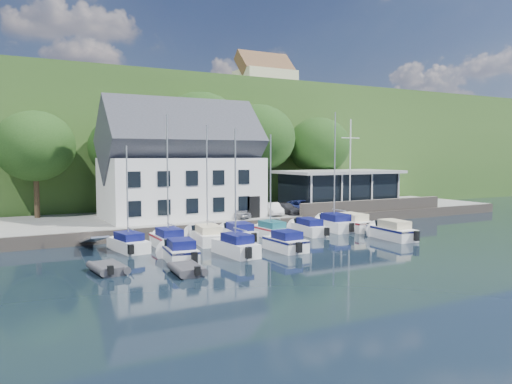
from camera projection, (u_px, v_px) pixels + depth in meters
ground at (354, 250)px, 35.70m from camera, size 180.00×180.00×0.00m
quay at (243, 217)px, 51.02m from camera, size 60.00×13.00×1.00m
quay_face at (276, 224)px, 45.31m from camera, size 60.00×0.30×1.00m
hillside at (131, 148)px, 89.50m from camera, size 160.00×75.00×16.00m
field_patch at (160, 108)px, 99.72m from camera, size 50.00×30.00×0.30m
farmhouse at (265, 82)px, 90.29m from camera, size 10.40×7.00×8.20m
harbor_building at (181, 170)px, 46.46m from camera, size 14.40×8.20×8.70m
club_pavilion at (339, 189)px, 54.74m from camera, size 13.20×7.20×4.10m
seawall at (374, 205)px, 51.28m from camera, size 18.00×0.50×1.20m
gangway at (92, 250)px, 35.77m from camera, size 1.20×6.00×1.40m
car_silver at (235, 212)px, 45.64m from camera, size 2.22×3.49×1.11m
car_white at (273, 209)px, 48.13m from camera, size 1.99×3.76×1.18m
car_dgrey at (286, 208)px, 49.04m from camera, size 2.42×4.07×1.11m
car_blue at (302, 206)px, 49.57m from camera, size 1.96×4.20×1.39m
flagpole at (350, 166)px, 50.33m from camera, size 2.25×0.20×9.38m
tree_0 at (36, 164)px, 45.69m from camera, size 7.20×7.20×9.84m
tree_1 at (125, 164)px, 49.50m from camera, size 7.14×7.14×9.75m
tree_2 at (201, 150)px, 53.88m from camera, size 9.19×9.19×12.56m
tree_3 at (258, 155)px, 56.38m from camera, size 8.41×8.41×11.49m
tree_4 at (318, 160)px, 60.18m from camera, size 7.55×7.55×10.32m
boat_r1_0 at (127, 193)px, 34.96m from camera, size 2.73×5.95×8.28m
boat_r1_1 at (168, 187)px, 36.16m from camera, size 1.98×5.92×8.91m
boat_r1_2 at (207, 188)px, 38.09m from camera, size 2.93×6.66×8.59m
boat_r1_3 at (238, 231)px, 39.67m from camera, size 2.57×6.04×1.43m
boat_r1_4 at (271, 187)px, 41.02m from camera, size 2.10×5.98×8.24m
boat_r1_5 at (308, 226)px, 42.74m from camera, size 2.30×6.45×1.38m
boat_r1_6 at (335, 178)px, 44.39m from camera, size 2.46×6.21×9.55m
boat_r1_7 at (351, 221)px, 45.16m from camera, size 2.21×6.78×1.54m
boat_r2_0 at (180, 250)px, 31.71m from camera, size 2.52×5.18×1.46m
boat_r2_1 at (235, 188)px, 33.38m from camera, size 2.20×5.90×9.18m
boat_r2_2 at (285, 241)px, 35.31m from camera, size 2.17×4.99×1.44m
boat_r2_4 at (392, 229)px, 40.24m from camera, size 2.39×6.59×1.56m
dinghy_0 at (108, 267)px, 28.69m from camera, size 2.08×3.14×0.69m
dinghy_1 at (187, 268)px, 28.42m from camera, size 1.95×3.04×0.68m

